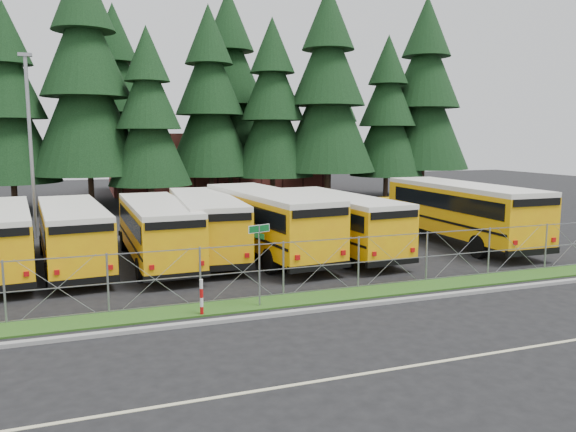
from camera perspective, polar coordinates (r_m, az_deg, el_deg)
The scene contains 26 objects.
ground at distance 21.66m, azimuth 1.15°, elevation -7.17°, with size 120.00×120.00×0.00m, color black.
curb at distance 18.90m, azimuth 4.59°, elevation -9.29°, with size 50.00×0.25×0.12m, color gray.
grass_verge at distance 20.13m, azimuth 2.92°, elevation -8.27°, with size 50.00×1.40×0.06m, color #1B4A15.
road_lane_line at distance 14.87m, azimuth 12.72°, elevation -14.61°, with size 50.00×0.12×0.01m, color beige.
chainlink_fence at distance 20.51m, azimuth 2.17°, elevation -5.16°, with size 44.00×0.10×2.00m, color gray, non-canonical shape.
brick_building at distance 61.07m, azimuth -7.19°, elevation 5.48°, with size 22.00×10.00×6.00m, color brown.
bus_2 at distance 26.20m, azimuth -21.07°, elevation -1.92°, with size 2.51×10.62×2.79m, color #FFBB08, non-canonical shape.
bus_3 at distance 25.97m, azimuth -13.23°, elevation -1.63°, with size 2.55×10.79×2.83m, color #FFBB08, non-canonical shape.
bus_4 at distance 27.19m, azimuth -8.50°, elevation -0.96°, with size 2.64×11.16×2.93m, color #FFBB08, non-canonical shape.
bus_5 at distance 26.89m, azimuth -2.40°, elevation -0.75°, with size 2.83×12.00×3.15m, color #FFBB08, non-canonical shape.
bus_6 at distance 27.67m, azimuth 4.69°, elevation -0.78°, with size 2.60×11.03×2.89m, color #FFBB08, non-canonical shape.
bus_east at distance 31.35m, azimuth 16.75°, elevation 0.26°, with size 2.91×12.35×3.24m, color #FFBB08, non-canonical shape.
street_sign at distance 18.65m, azimuth -2.94°, elevation -3.25°, with size 0.80×0.53×2.81m.
striped_bollard at distance 18.28m, azimuth -8.78°, elevation -8.20°, with size 0.11×0.11×1.20m, color #B20C0C.
light_standard at distance 34.06m, azimuth -24.71°, elevation 7.02°, with size 0.70×0.35×10.14m.
conifer_2 at distance 46.84m, azimuth -26.52°, elevation 9.76°, with size 7.01×7.01×15.50m, color black, non-canonical shape.
conifer_3 at distance 45.87m, azimuth -19.83°, elevation 12.43°, with size 8.64×8.64×19.11m, color black, non-canonical shape.
conifer_4 at distance 43.93m, azimuth -13.97°, elevation 9.44°, with size 6.26×6.26×13.84m, color black, non-canonical shape.
conifer_5 at distance 48.76m, azimuth -7.95°, elevation 11.06°, with size 7.51×7.51×16.60m, color black, non-canonical shape.
conifer_6 at distance 48.54m, azimuth -1.58°, elevation 10.57°, with size 7.06×7.06×15.62m, color black, non-canonical shape.
conifer_7 at distance 49.08m, azimuth 4.05°, elevation 12.14°, with size 8.31×8.31×18.39m, color black, non-canonical shape.
conifer_8 at distance 52.11m, azimuth 10.05°, elevation 9.75°, with size 6.63×6.63×14.67m, color black, non-canonical shape.
conifer_9 at distance 54.79m, azimuth 13.72°, elevation 11.53°, with size 8.33×8.33×18.43m, color black, non-canonical shape.
conifer_11 at distance 52.93m, azimuth -17.07°, elevation 10.89°, with size 7.79×7.79×17.23m, color black, non-canonical shape.
conifer_12 at distance 53.33m, azimuth -5.97°, elevation 12.15°, with size 8.61×8.61×19.05m, color black, non-canonical shape.
conifer_13 at distance 57.03m, azimuth 4.22°, elevation 10.30°, with size 7.18×7.18×15.87m, color black, non-canonical shape.
Camera 1 is at (-7.55, -19.48, 5.69)m, focal length 35.00 mm.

